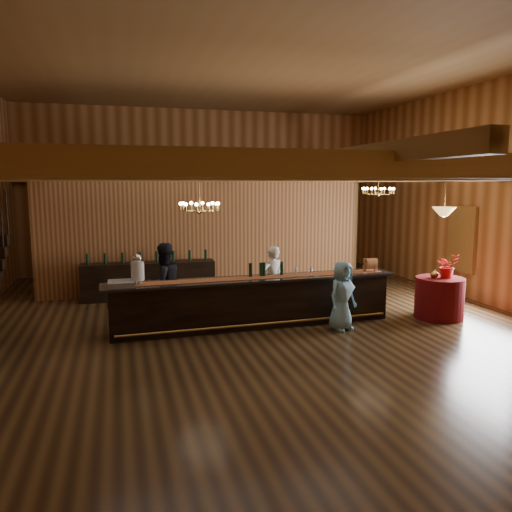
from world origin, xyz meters
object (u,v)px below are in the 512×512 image
object	(u,v)px
floor_plant	(261,267)
raffle_drum	(370,264)
pendant_lamp	(444,211)
backbar_shelf	(149,280)
guest	(342,296)
beverage_dispenser	(138,270)
chandelier_right	(378,191)
bartender	(272,281)
round_table	(439,298)
tasting_bar	(255,302)
staff_second	(164,284)
chandelier_left	(200,206)

from	to	relation	value
floor_plant	raffle_drum	bearing A→B (deg)	-70.49
pendant_lamp	floor_plant	size ratio (longest dim) A/B	0.81
backbar_shelf	raffle_drum	bearing A→B (deg)	-33.67
pendant_lamp	guest	distance (m)	3.03
beverage_dispenser	chandelier_right	world-z (taller)	chandelier_right
beverage_dispenser	floor_plant	world-z (taller)	beverage_dispenser
chandelier_right	floor_plant	distance (m)	4.09
pendant_lamp	bartender	distance (m)	4.09
beverage_dispenser	round_table	size ratio (longest dim) A/B	0.56
raffle_drum	bartender	world-z (taller)	bartender
backbar_shelf	chandelier_right	size ratio (longest dim) A/B	4.30
tasting_bar	staff_second	world-z (taller)	staff_second
tasting_bar	pendant_lamp	world-z (taller)	pendant_lamp
tasting_bar	chandelier_right	bearing A→B (deg)	21.84
tasting_bar	guest	size ratio (longest dim) A/B	4.36
chandelier_left	guest	xyz separation A→B (m)	(2.79, -0.83, -1.84)
round_table	staff_second	distance (m)	6.14
chandelier_right	staff_second	bearing A→B (deg)	-170.19
chandelier_right	chandelier_left	bearing A→B (deg)	-162.38
round_table	pendant_lamp	bearing A→B (deg)	0.00
tasting_bar	round_table	bearing A→B (deg)	-8.46
pendant_lamp	round_table	bearing A→B (deg)	0.00
chandelier_left	guest	bearing A→B (deg)	-16.52
tasting_bar	raffle_drum	size ratio (longest dim) A/B	18.46
tasting_bar	staff_second	xyz separation A→B (m)	(-1.84, 0.67, 0.35)
pendant_lamp	staff_second	bearing A→B (deg)	169.09
chandelier_right	pendant_lamp	distance (m)	2.21
bartender	guest	size ratio (longest dim) A/B	1.12
beverage_dispenser	bartender	xyz separation A→B (m)	(3.01, 0.76, -0.52)
beverage_dispenser	pendant_lamp	distance (m)	6.67
chandelier_right	guest	distance (m)	3.79
raffle_drum	backbar_shelf	distance (m)	5.75
round_table	guest	world-z (taller)	guest
pendant_lamp	staff_second	distance (m)	6.31
tasting_bar	staff_second	distance (m)	1.99
guest	chandelier_right	bearing A→B (deg)	24.07
tasting_bar	bartender	size ratio (longest dim) A/B	3.90
chandelier_right	bartender	bearing A→B (deg)	-163.91
chandelier_left	bartender	size ratio (longest dim) A/B	0.50
raffle_drum	chandelier_right	distance (m)	2.49
beverage_dispenser	chandelier_right	xyz separation A→B (m)	(6.13, 1.66, 1.50)
round_table	floor_plant	distance (m)	5.34
chandelier_left	beverage_dispenser	bearing A→B (deg)	-174.81
bartender	tasting_bar	bearing A→B (deg)	30.48
pendant_lamp	chandelier_right	bearing A→B (deg)	101.80
backbar_shelf	bartender	xyz separation A→B (m)	(2.61, -2.53, 0.32)
pendant_lamp	chandelier_left	bearing A→B (deg)	173.78
raffle_drum	pendant_lamp	size ratio (longest dim) A/B	0.38
backbar_shelf	staff_second	world-z (taller)	staff_second
chandelier_right	bartender	world-z (taller)	chandelier_right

